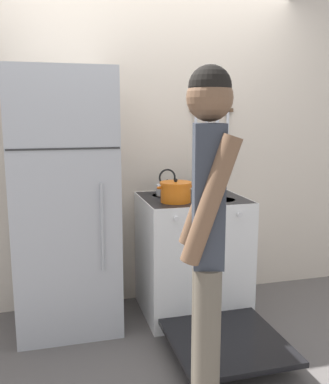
{
  "coord_description": "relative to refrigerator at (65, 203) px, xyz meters",
  "views": [
    {
      "loc": [
        -0.74,
        -3.41,
        1.56
      ],
      "look_at": [
        0.04,
        -0.49,
        1.01
      ],
      "focal_mm": 40.0,
      "sensor_mm": 36.0,
      "label": 1
    }
  ],
  "objects": [
    {
      "name": "refrigerator",
      "position": [
        0.0,
        0.0,
        0.0
      ],
      "size": [
        0.72,
        0.67,
        1.87
      ],
      "color": "#B7BABF",
      "rests_on": "ground_plane"
    },
    {
      "name": "dutch_oven_pot",
      "position": [
        0.78,
        -0.16,
        0.07
      ],
      "size": [
        0.27,
        0.23,
        0.17
      ],
      "color": "orange",
      "rests_on": "stove_range"
    },
    {
      "name": "tea_kettle",
      "position": [
        0.8,
        0.12,
        0.05
      ],
      "size": [
        0.22,
        0.18,
        0.21
      ],
      "color": "silver",
      "rests_on": "stove_range"
    },
    {
      "name": "person",
      "position": [
        0.61,
        -1.28,
        0.08
      ],
      "size": [
        0.35,
        0.41,
        1.78
      ],
      "rotation": [
        0.0,
        0.0,
        1.3
      ],
      "color": "#6B6051",
      "rests_on": "ground_plane"
    },
    {
      "name": "utensil_jar",
      "position": [
        1.15,
        0.12,
        0.06
      ],
      "size": [
        0.07,
        0.07,
        0.27
      ],
      "color": "silver",
      "rests_on": "stove_range"
    },
    {
      "name": "stove_range",
      "position": [
        0.96,
        -0.06,
        -0.47
      ],
      "size": [
        0.78,
        1.44,
        0.93
      ],
      "color": "white",
      "rests_on": "ground_plane"
    },
    {
      "name": "wall_back",
      "position": [
        0.66,
        0.35,
        0.34
      ],
      "size": [
        10.0,
        0.06,
        2.55
      ],
      "color": "beige",
      "rests_on": "ground_plane"
    },
    {
      "name": "wall_knife_strip",
      "position": [
        1.23,
        0.31,
        0.67
      ],
      "size": [
        0.38,
        0.03,
        0.35
      ],
      "color": "brown"
    },
    {
      "name": "ground_plane",
      "position": [
        0.66,
        0.32,
        -0.93
      ],
      "size": [
        14.0,
        14.0,
        0.0
      ],
      "primitive_type": "plane",
      "color": "#5B5654"
    }
  ]
}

